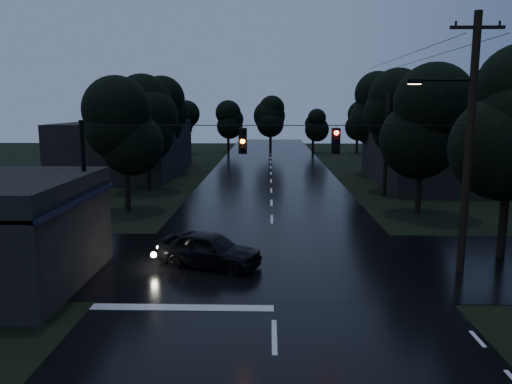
{
  "coord_description": "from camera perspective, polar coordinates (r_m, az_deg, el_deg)",
  "views": [
    {
      "loc": [
        -0.17,
        -8.37,
        6.54
      ],
      "look_at": [
        -0.79,
        14.98,
        2.5
      ],
      "focal_mm": 35.0,
      "sensor_mm": 36.0,
      "label": 1
    }
  ],
  "objects": [
    {
      "name": "tree_right_c",
      "position": [
        49.47,
        13.81,
        9.34
      ],
      "size": [
        4.76,
        4.76,
        10.03
      ],
      "color": "black",
      "rests_on": "ground"
    },
    {
      "name": "anchor_pole_left",
      "position": [
        21.01,
        -18.93,
        -0.42
      ],
      "size": [
        0.18,
        0.18,
        6.0
      ],
      "primitive_type": "cylinder",
      "color": "black",
      "rests_on": "ground"
    },
    {
      "name": "building_far_right",
      "position": [
        44.88,
        19.96,
        3.68
      ],
      "size": [
        10.0,
        14.0,
        4.4
      ],
      "primitive_type": "cube",
      "color": "black",
      "rests_on": "ground"
    },
    {
      "name": "span_signals",
      "position": [
        19.41,
        3.68,
        5.97
      ],
      "size": [
        15.0,
        0.37,
        1.12
      ],
      "color": "black",
      "rests_on": "ground"
    },
    {
      "name": "car",
      "position": [
        20.67,
        -5.34,
        -6.53
      ],
      "size": [
        4.66,
        3.12,
        1.47
      ],
      "primitive_type": "imported",
      "rotation": [
        0.0,
        0.0,
        1.22
      ],
      "color": "black",
      "rests_on": "ground"
    },
    {
      "name": "building_far_left",
      "position": [
        50.47,
        -14.45,
        4.92
      ],
      "size": [
        10.0,
        16.0,
        5.0
      ],
      "primitive_type": "cube",
      "color": "black",
      "rests_on": "ground"
    },
    {
      "name": "tree_left_c",
      "position": [
        49.4,
        -10.33,
        9.03
      ],
      "size": [
        4.48,
        4.48,
        9.44
      ],
      "color": "black",
      "rests_on": "ground"
    },
    {
      "name": "tree_right_b",
      "position": [
        39.59,
        15.99,
        8.65
      ],
      "size": [
        4.48,
        4.48,
        9.44
      ],
      "color": "black",
      "rests_on": "ground"
    },
    {
      "name": "tree_left_b",
      "position": [
        39.52,
        -12.42,
        8.26
      ],
      "size": [
        4.2,
        4.2,
        8.85
      ],
      "color": "black",
      "rests_on": "ground"
    },
    {
      "name": "main_road",
      "position": [
        38.92,
        1.75,
        0.14
      ],
      "size": [
        12.0,
        120.0,
        0.02
      ],
      "primitive_type": "cube",
      "color": "black",
      "rests_on": "ground"
    },
    {
      "name": "utility_pole_main",
      "position": [
        20.84,
        22.96,
        5.52
      ],
      "size": [
        3.5,
        0.3,
        10.0
      ],
      "color": "black",
      "rests_on": "ground"
    },
    {
      "name": "cross_street",
      "position": [
        21.39,
        1.92,
        -7.99
      ],
      "size": [
        60.0,
        9.0,
        0.02
      ],
      "primitive_type": "cube",
      "color": "black",
      "rests_on": "ground"
    },
    {
      "name": "tree_corner_near",
      "position": [
        23.67,
        27.21,
        7.42
      ],
      "size": [
        4.48,
        4.48,
        9.44
      ],
      "color": "black",
      "rests_on": "ground"
    },
    {
      "name": "utility_pole_far",
      "position": [
        37.43,
        14.66,
        5.42
      ],
      "size": [
        2.0,
        0.3,
        7.5
      ],
      "color": "black",
      "rests_on": "ground"
    },
    {
      "name": "tree_left_a",
      "position": [
        31.65,
        -14.8,
        7.15
      ],
      "size": [
        3.92,
        3.92,
        8.26
      ],
      "color": "black",
      "rests_on": "ground"
    },
    {
      "name": "tree_right_a",
      "position": [
        31.73,
        18.49,
        7.65
      ],
      "size": [
        4.2,
        4.2,
        8.85
      ],
      "color": "black",
      "rests_on": "ground"
    }
  ]
}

